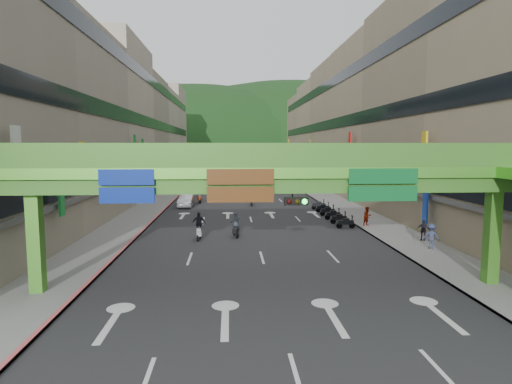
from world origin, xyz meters
name	(u,v)px	position (x,y,z in m)	size (l,w,h in m)	color
ground	(288,347)	(0.00, 0.00, 0.00)	(320.00, 320.00, 0.00)	black
road_slab	(243,192)	(0.00, 50.00, 0.01)	(18.00, 140.00, 0.02)	#28282B
sidewalk_left	(169,192)	(-11.00, 50.00, 0.07)	(4.00, 140.00, 0.15)	gray
sidewalk_right	(315,191)	(11.00, 50.00, 0.07)	(4.00, 140.00, 0.15)	gray
curb_left	(182,192)	(-9.10, 50.00, 0.09)	(0.20, 140.00, 0.18)	#CC5959
curb_right	(303,191)	(9.10, 50.00, 0.09)	(0.20, 140.00, 0.18)	gray
building_row_left	(113,129)	(-18.93, 50.00, 9.46)	(12.80, 95.00, 19.00)	#9E937F
building_row_right	(368,129)	(18.93, 50.00, 9.46)	(12.80, 95.00, 19.00)	gray
overpass_near	(293,184)	(0.93, 5.38, 5.21)	(28.00, 12.27, 7.10)	#4C9E2D
overpass_far	(240,155)	(0.00, 65.00, 5.40)	(28.00, 2.20, 7.10)	#4C9E2D
hill_left	(197,163)	(-15.00, 160.00, 0.00)	(168.00, 140.00, 112.00)	#1C4419
hill_right	(289,161)	(25.00, 180.00, 0.00)	(208.00, 176.00, 128.00)	#1C4419
bunting_string	(249,156)	(0.00, 30.00, 5.96)	(26.00, 0.36, 0.47)	black
scooter_rider_near	(236,226)	(-1.54, 18.27, 0.87)	(0.70, 1.59, 1.90)	black
scooter_rider_mid	(251,197)	(0.54, 35.52, 1.01)	(0.80, 1.60, 1.97)	black
scooter_rider_left	(199,226)	(-4.31, 17.45, 1.06)	(1.06, 1.60, 2.10)	gray
scooter_rider_far	(200,195)	(-5.66, 38.22, 1.04)	(0.90, 1.60, 2.06)	maroon
parked_scooter_row	(331,213)	(7.80, 26.53, 0.52)	(1.60, 11.55, 1.08)	black
car_silver	(186,200)	(-7.00, 35.00, 0.75)	(1.58, 4.52, 1.49)	#B3B4BA
car_yellow	(246,181)	(0.90, 62.40, 0.70)	(1.65, 4.09, 1.39)	orange
pedestrian_red	(367,218)	(9.80, 21.47, 0.82)	(0.79, 0.62, 1.63)	#991F05
pedestrian_dark	(423,232)	(12.00, 15.59, 0.76)	(0.89, 0.37, 1.52)	black
pedestrian_blue	(431,238)	(11.41, 13.11, 0.84)	(0.79, 0.50, 1.68)	navy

